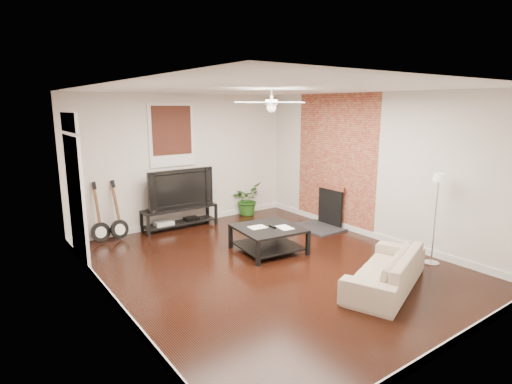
# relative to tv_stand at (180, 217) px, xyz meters

# --- Properties ---
(room) EXTENTS (5.01, 6.01, 2.81)m
(room) POSITION_rel_tv_stand_xyz_m (0.28, -2.78, 1.18)
(room) COLOR black
(room) RESTS_ON ground
(brick_accent) EXTENTS (0.02, 2.20, 2.80)m
(brick_accent) POSITION_rel_tv_stand_xyz_m (2.77, -1.78, 1.18)
(brick_accent) COLOR #9B3F32
(brick_accent) RESTS_ON floor
(fireplace) EXTENTS (0.80, 1.10, 0.92)m
(fireplace) POSITION_rel_tv_stand_xyz_m (2.48, -1.78, 0.24)
(fireplace) COLOR black
(fireplace) RESTS_ON floor
(window_back) EXTENTS (1.00, 0.06, 1.30)m
(window_back) POSITION_rel_tv_stand_xyz_m (-0.02, 0.19, 1.73)
(window_back) COLOR black
(window_back) RESTS_ON wall_back
(door_left) EXTENTS (0.08, 1.00, 2.50)m
(door_left) POSITION_rel_tv_stand_xyz_m (-2.18, -0.88, 1.03)
(door_left) COLOR white
(door_left) RESTS_ON wall_left
(tv_stand) EXTENTS (1.60, 0.43, 0.45)m
(tv_stand) POSITION_rel_tv_stand_xyz_m (0.00, 0.00, 0.00)
(tv_stand) COLOR black
(tv_stand) RESTS_ON floor
(tv) EXTENTS (1.43, 0.19, 0.83)m
(tv) POSITION_rel_tv_stand_xyz_m (0.00, 0.02, 0.64)
(tv) COLOR black
(tv) RESTS_ON tv_stand
(coffee_table) EXTENTS (1.17, 1.17, 0.45)m
(coffee_table) POSITION_rel_tv_stand_xyz_m (0.64, -2.25, -0.00)
(coffee_table) COLOR black
(coffee_table) RESTS_ON floor
(sofa) EXTENTS (1.99, 1.36, 0.54)m
(sofa) POSITION_rel_tv_stand_xyz_m (1.11, -4.39, 0.05)
(sofa) COLOR tan
(sofa) RESTS_ON floor
(floor_lamp) EXTENTS (0.32, 0.32, 1.51)m
(floor_lamp) POSITION_rel_tv_stand_xyz_m (2.46, -4.29, 0.53)
(floor_lamp) COLOR white
(floor_lamp) RESTS_ON floor
(potted_plant) EXTENTS (0.90, 0.87, 0.76)m
(potted_plant) POSITION_rel_tv_stand_xyz_m (1.75, 0.04, 0.15)
(potted_plant) COLOR #255719
(potted_plant) RESTS_ON floor
(guitar_left) EXTENTS (0.39, 0.30, 1.17)m
(guitar_left) POSITION_rel_tv_stand_xyz_m (-1.65, -0.03, 0.36)
(guitar_left) COLOR black
(guitar_left) RESTS_ON floor
(guitar_right) EXTENTS (0.41, 0.33, 1.17)m
(guitar_right) POSITION_rel_tv_stand_xyz_m (-1.30, -0.06, 0.36)
(guitar_right) COLOR black
(guitar_right) RESTS_ON floor
(ceiling_fan) EXTENTS (1.24, 1.24, 0.32)m
(ceiling_fan) POSITION_rel_tv_stand_xyz_m (0.28, -2.78, 2.38)
(ceiling_fan) COLOR white
(ceiling_fan) RESTS_ON ceiling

